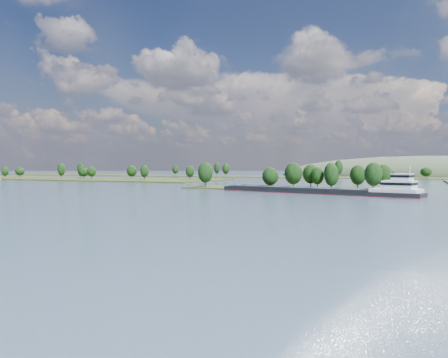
% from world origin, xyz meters
% --- Properties ---
extents(ground, '(1800.00, 1800.00, 0.00)m').
position_xyz_m(ground, '(0.00, 120.00, 0.00)').
color(ground, '#374D60').
rests_on(ground, ground).
extents(tree_island, '(100.00, 30.00, 13.41)m').
position_xyz_m(tree_island, '(5.81, 179.24, 4.00)').
color(tree_island, '#293216').
rests_on(tree_island, ground).
extents(left_bank, '(300.00, 80.00, 16.02)m').
position_xyz_m(left_bank, '(-228.67, 260.16, 1.00)').
color(left_bank, '#293216').
rests_on(left_bank, ground).
extents(back_shoreline, '(900.00, 60.00, 16.75)m').
position_xyz_m(back_shoreline, '(7.95, 399.72, 0.69)').
color(back_shoreline, '#293216').
rests_on(back_shoreline, ground).
extents(hill_west, '(320.00, 160.00, 44.00)m').
position_xyz_m(hill_west, '(60.00, 500.00, 0.00)').
color(hill_west, '#384630').
rests_on(hill_west, ground).
extents(cargo_barge, '(82.85, 29.66, 11.22)m').
position_xyz_m(cargo_barge, '(21.99, 153.36, 1.41)').
color(cargo_barge, black).
rests_on(cargo_barge, ground).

